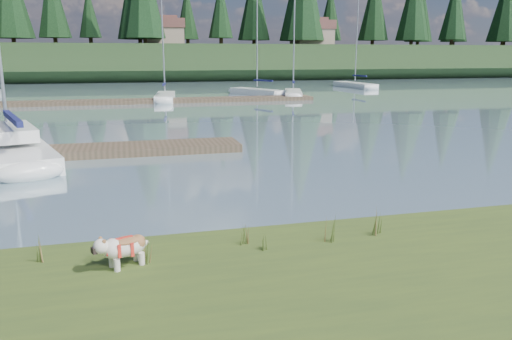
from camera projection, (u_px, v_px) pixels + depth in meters
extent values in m
plane|color=#7F9BA9|center=(130.00, 103.00, 39.29)|extent=(200.00, 200.00, 0.00)
cube|color=#1D3118|center=(125.00, 63.00, 79.26)|extent=(200.00, 20.00, 5.00)
cylinder|color=silver|center=(117.00, 265.00, 7.95)|extent=(0.10, 0.10, 0.21)
cylinder|color=silver|center=(112.00, 261.00, 8.11)|extent=(0.10, 0.10, 0.21)
cylinder|color=silver|center=(142.00, 258.00, 8.20)|extent=(0.10, 0.10, 0.21)
cylinder|color=silver|center=(136.00, 254.00, 8.36)|extent=(0.10, 0.10, 0.21)
ellipsoid|color=silver|center=(127.00, 247.00, 8.11)|extent=(0.78, 0.59, 0.33)
ellipsoid|color=#956138|center=(126.00, 241.00, 8.09)|extent=(0.58, 0.49, 0.12)
ellipsoid|color=silver|center=(101.00, 246.00, 7.84)|extent=(0.32, 0.33, 0.24)
cube|color=black|center=(94.00, 251.00, 7.78)|extent=(0.12, 0.14, 0.10)
cube|color=white|center=(12.00, 149.00, 18.99)|extent=(4.66, 9.30, 0.70)
ellipsoid|color=white|center=(0.00, 134.00, 22.75)|extent=(2.63, 2.96, 0.70)
cube|color=#16194E|center=(12.00, 118.00, 17.57)|extent=(1.41, 4.01, 0.20)
cube|color=white|center=(11.00, 132.00, 18.39)|extent=(2.36, 3.59, 0.45)
cube|color=#4C3D2C|center=(26.00, 154.00, 18.48)|extent=(16.00, 2.00, 0.30)
cube|color=#4C3D2C|center=(155.00, 101.00, 39.75)|extent=(26.00, 2.20, 0.30)
cube|color=white|center=(165.00, 98.00, 41.74)|extent=(2.24, 6.55, 0.70)
ellipsoid|color=white|center=(167.00, 95.00, 44.85)|extent=(1.61, 1.91, 0.70)
cylinder|color=silver|center=(162.00, 28.00, 40.48)|extent=(0.12, 0.12, 10.10)
cube|color=#16194E|center=(164.00, 84.00, 40.63)|extent=(0.51, 2.56, 0.20)
cube|color=white|center=(257.00, 93.00, 47.44)|extent=(4.16, 6.61, 0.70)
ellipsoid|color=white|center=(236.00, 91.00, 49.91)|extent=(2.07, 2.24, 0.70)
cylinder|color=silver|center=(257.00, 31.00, 46.16)|extent=(0.12, 0.12, 10.14)
cube|color=#16194E|center=(263.00, 80.00, 46.50)|extent=(1.29, 2.46, 0.20)
cube|color=white|center=(293.00, 94.00, 45.25)|extent=(3.29, 6.49, 0.70)
ellipsoid|color=white|center=(292.00, 92.00, 48.34)|extent=(1.84, 2.07, 0.70)
cylinder|color=silver|center=(294.00, 32.00, 44.02)|extent=(0.12, 0.12, 9.79)
cube|color=#16194E|center=(294.00, 82.00, 44.15)|extent=(0.95, 2.47, 0.20)
cube|color=white|center=(355.00, 86.00, 58.20)|extent=(2.14, 7.78, 0.70)
ellipsoid|color=white|center=(340.00, 84.00, 61.78)|extent=(1.78, 2.18, 0.70)
cylinder|color=silver|center=(357.00, 30.00, 56.78)|extent=(0.12, 0.12, 11.48)
cube|color=#16194E|center=(360.00, 76.00, 56.96)|extent=(0.36, 3.07, 0.20)
cone|color=#475B23|center=(143.00, 246.00, 8.23)|extent=(0.03, 0.03, 0.57)
cone|color=brown|center=(150.00, 251.00, 8.20)|extent=(0.03, 0.03, 0.46)
cone|color=#475B23|center=(147.00, 244.00, 8.27)|extent=(0.03, 0.03, 0.63)
cone|color=brown|center=(152.00, 251.00, 8.25)|extent=(0.03, 0.03, 0.40)
cone|color=#475B23|center=(145.00, 250.00, 8.16)|extent=(0.03, 0.03, 0.52)
cone|color=#475B23|center=(240.00, 233.00, 9.11)|extent=(0.03, 0.03, 0.39)
cone|color=brown|center=(247.00, 236.00, 9.08)|extent=(0.03, 0.03, 0.31)
cone|color=#475B23|center=(243.00, 231.00, 9.15)|extent=(0.03, 0.03, 0.43)
cone|color=brown|center=(248.00, 236.00, 9.13)|extent=(0.03, 0.03, 0.27)
cone|color=#475B23|center=(242.00, 235.00, 9.04)|extent=(0.03, 0.03, 0.35)
cone|color=#475B23|center=(327.00, 226.00, 9.12)|extent=(0.03, 0.03, 0.62)
cone|color=brown|center=(334.00, 230.00, 9.10)|extent=(0.03, 0.03, 0.50)
cone|color=#475B23|center=(330.00, 224.00, 9.16)|extent=(0.03, 0.03, 0.69)
cone|color=brown|center=(335.00, 231.00, 9.15)|extent=(0.03, 0.03, 0.44)
cone|color=#475B23|center=(330.00, 229.00, 9.06)|extent=(0.03, 0.03, 0.56)
cone|color=#475B23|center=(35.00, 250.00, 8.24)|extent=(0.03, 0.03, 0.45)
cone|color=brown|center=(42.00, 253.00, 8.21)|extent=(0.03, 0.03, 0.36)
cone|color=#475B23|center=(39.00, 248.00, 8.28)|extent=(0.03, 0.03, 0.50)
cone|color=brown|center=(44.00, 254.00, 8.26)|extent=(0.03, 0.03, 0.32)
cone|color=#475B23|center=(35.00, 253.00, 8.18)|extent=(0.03, 0.03, 0.41)
cone|color=#475B23|center=(257.00, 240.00, 8.84)|extent=(0.03, 0.03, 0.34)
cone|color=brown|center=(264.00, 243.00, 8.81)|extent=(0.03, 0.03, 0.27)
cone|color=#475B23|center=(260.00, 238.00, 8.88)|extent=(0.03, 0.03, 0.38)
cone|color=brown|center=(265.00, 243.00, 8.85)|extent=(0.03, 0.03, 0.24)
cone|color=#475B23|center=(260.00, 242.00, 8.77)|extent=(0.03, 0.03, 0.31)
cone|color=#475B23|center=(375.00, 223.00, 9.52)|extent=(0.03, 0.03, 0.50)
cone|color=brown|center=(382.00, 226.00, 9.49)|extent=(0.03, 0.03, 0.40)
cone|color=#475B23|center=(377.00, 221.00, 9.55)|extent=(0.03, 0.03, 0.55)
cone|color=brown|center=(382.00, 226.00, 9.54)|extent=(0.03, 0.03, 0.35)
cone|color=#475B23|center=(378.00, 225.00, 9.45)|extent=(0.03, 0.03, 0.45)
cube|color=#33281C|center=(152.00, 252.00, 9.49)|extent=(60.00, 0.50, 0.14)
cylinder|color=#382619|center=(55.00, 40.00, 75.09)|extent=(0.60, 0.60, 1.80)
cylinder|color=#382619|center=(145.00, 40.00, 72.64)|extent=(0.60, 0.60, 1.80)
cylinder|color=#382619|center=(221.00, 41.00, 79.36)|extent=(0.60, 0.60, 1.80)
cone|color=black|center=(221.00, 8.00, 78.25)|extent=(3.96, 3.96, 9.00)
cylinder|color=#382619|center=(302.00, 41.00, 80.68)|extent=(0.60, 0.60, 1.80)
cylinder|color=#382619|center=(372.00, 42.00, 86.95)|extent=(0.60, 0.60, 1.80)
cone|color=black|center=(374.00, 4.00, 85.53)|extent=(5.28, 5.28, 12.00)
cylinder|color=#382619|center=(451.00, 42.00, 86.38)|extent=(0.60, 0.60, 1.80)
cone|color=black|center=(454.00, 8.00, 85.12)|extent=(4.62, 4.62, 10.50)
cylinder|color=#382619|center=(502.00, 43.00, 92.41)|extent=(0.60, 0.60, 1.80)
cone|color=black|center=(507.00, 3.00, 90.84)|extent=(5.94, 5.94, 13.50)
cube|color=gray|center=(163.00, 37.00, 77.97)|extent=(6.00, 5.00, 2.80)
cube|color=brown|center=(163.00, 23.00, 77.50)|extent=(6.30, 5.30, 1.40)
cube|color=brown|center=(163.00, 18.00, 77.32)|extent=(4.20, 3.60, 0.70)
cube|color=gray|center=(312.00, 38.00, 82.00)|extent=(6.00, 5.00, 2.80)
cube|color=brown|center=(312.00, 25.00, 81.53)|extent=(6.30, 5.30, 1.40)
cube|color=brown|center=(312.00, 20.00, 81.35)|extent=(4.20, 3.60, 0.70)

